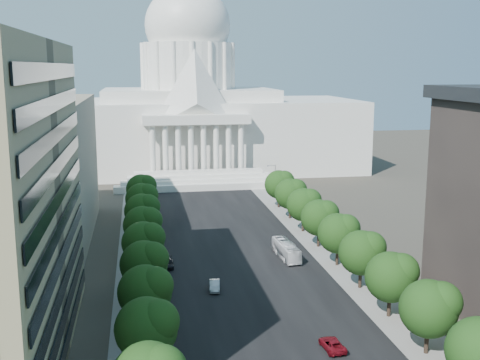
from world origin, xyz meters
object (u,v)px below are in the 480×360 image
car_dark_b (168,264)px  car_red (332,345)px  city_bus (286,250)px  car_silver (215,286)px

car_dark_b → car_red: bearing=-60.4°
car_red → city_bus: 38.97m
car_silver → car_red: size_ratio=0.92×
car_silver → city_bus: city_bus is taller
car_silver → car_red: bearing=-55.4°
car_silver → city_bus: bearing=49.7°
car_red → car_dark_b: 41.83m
car_silver → car_red: (12.61, -24.02, -0.06)m
car_dark_b → city_bus: (23.06, 1.92, 0.87)m
car_silver → city_bus: size_ratio=0.42×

